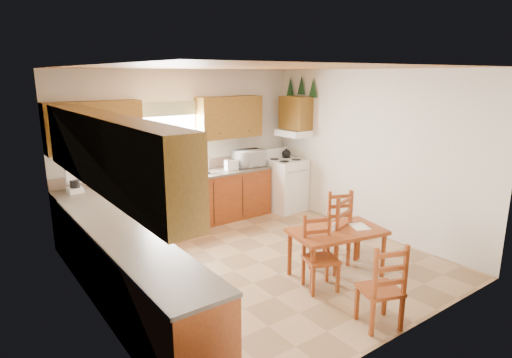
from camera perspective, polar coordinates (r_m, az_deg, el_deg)
floor at (r=6.22m, az=0.53°, el=-11.09°), size 4.50×4.50×0.00m
ceiling at (r=5.64m, az=0.60°, el=14.65°), size 4.50×4.50×0.00m
wall_left at (r=4.82m, az=-21.38°, el=-2.42°), size 4.50×4.50×0.00m
wall_right at (r=7.33m, az=14.81°, el=3.39°), size 4.50×4.50×0.00m
wall_back at (r=7.67m, az=-9.60°, el=4.10°), size 4.50×4.50×0.00m
wall_front at (r=4.26m, az=19.07°, el=-4.28°), size 4.50×4.50×0.00m
lower_cab_back at (r=7.45m, az=-10.85°, el=-3.43°), size 3.75×0.60×0.88m
lower_cab_left at (r=5.08m, az=-16.68°, el=-12.19°), size 0.60×3.60×0.88m
counter_back at (r=7.33m, az=-11.01°, el=0.01°), size 3.75×0.63×0.04m
counter_left at (r=4.90m, az=-17.05°, el=-7.34°), size 0.63×3.60×0.04m
backsplash at (r=7.56m, az=-12.00°, el=1.24°), size 3.75×0.01×0.18m
upper_cab_back_left at (r=6.89m, az=-20.75°, el=6.57°), size 1.41×0.33×0.75m
upper_cab_back_right at (r=7.88m, az=-3.55°, el=8.24°), size 1.25×0.33×0.75m
upper_cab_left at (r=4.61m, az=-19.46°, el=3.50°), size 0.33×3.60×0.75m
upper_cab_stove at (r=8.27m, az=5.31°, el=8.78°), size 0.33×0.62×0.62m
range_hood at (r=8.28m, az=4.99°, el=6.14°), size 0.44×0.62×0.12m
window_frame at (r=7.48m, az=-11.62°, el=5.33°), size 1.13×0.02×1.18m
window_pane at (r=7.48m, az=-11.60°, el=5.32°), size 1.05×0.01×1.10m
window_valance at (r=7.40m, az=-11.70°, el=9.13°), size 1.19×0.01×0.24m
sink_basin at (r=7.35m, az=-10.50°, el=0.39°), size 0.75×0.45×0.04m
pine_decal_a at (r=8.09m, az=7.62°, el=12.01°), size 0.22×0.22×0.36m
pine_decal_b at (r=8.32m, az=6.07°, el=12.38°), size 0.22×0.22×0.36m
pine_decal_c at (r=8.56m, az=4.60°, el=12.18°), size 0.22×0.22×0.36m
stove at (r=8.41m, az=3.88°, el=-0.83°), size 0.71×0.73×0.99m
coffeemaker at (r=6.81m, az=-23.07°, el=-0.27°), size 0.27×0.29×0.34m
paper_towel at (r=7.54m, az=-6.68°, el=1.67°), size 0.12×0.12×0.25m
toaster at (r=7.79m, az=-3.31°, el=1.89°), size 0.24×0.16×0.18m
microwave at (r=8.07m, az=-0.95°, el=2.79°), size 0.53×0.39×0.31m
dining_table at (r=5.82m, az=10.64°, el=-9.66°), size 1.32×0.92×0.65m
chair_near_left at (r=4.80m, az=16.26°, el=-13.29°), size 0.51×0.50×0.95m
chair_near_right at (r=5.96m, az=9.96°, el=-6.81°), size 0.56×0.54×1.08m
chair_far_left at (r=5.40m, az=8.66°, el=-9.90°), size 0.49×0.48×0.92m
chair_far_right at (r=6.40m, az=11.62°, el=-6.08°), size 0.51×0.50×0.94m
table_paper at (r=5.88m, az=13.64°, el=-6.16°), size 0.30×0.34×0.00m
table_card at (r=5.65m, az=10.39°, el=-6.26°), size 0.08×0.03×0.11m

